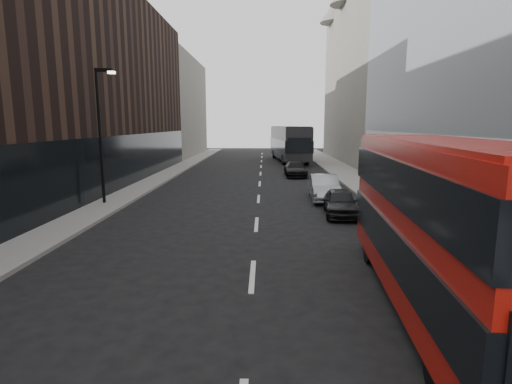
# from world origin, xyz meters

# --- Properties ---
(sidewalk_right) EXTENTS (3.00, 80.00, 0.15)m
(sidewalk_right) POSITION_xyz_m (7.50, 25.00, 0.07)
(sidewalk_right) COLOR slate
(sidewalk_right) RESTS_ON ground
(sidewalk_left) EXTENTS (2.00, 80.00, 0.15)m
(sidewalk_left) POSITION_xyz_m (-8.00, 25.00, 0.07)
(sidewalk_left) COLOR slate
(sidewalk_left) RESTS_ON ground
(building_modern_block) EXTENTS (5.03, 22.00, 20.00)m
(building_modern_block) POSITION_xyz_m (11.47, 21.00, 9.90)
(building_modern_block) COLOR #9CA2A6
(building_modern_block) RESTS_ON ground
(building_victorian) EXTENTS (6.50, 24.00, 21.00)m
(building_victorian) POSITION_xyz_m (11.38, 44.00, 9.66)
(building_victorian) COLOR slate
(building_victorian) RESTS_ON ground
(building_left_mid) EXTENTS (5.00, 24.00, 14.00)m
(building_left_mid) POSITION_xyz_m (-11.50, 30.00, 7.00)
(building_left_mid) COLOR black
(building_left_mid) RESTS_ON ground
(building_left_far) EXTENTS (5.00, 20.00, 13.00)m
(building_left_far) POSITION_xyz_m (-11.50, 52.00, 6.50)
(building_left_far) COLOR slate
(building_left_far) RESTS_ON ground
(street_lamp) EXTENTS (1.06, 0.22, 7.00)m
(street_lamp) POSITION_xyz_m (-8.22, 18.00, 4.18)
(street_lamp) COLOR black
(street_lamp) RESTS_ON sidewalk_left
(red_bus) EXTENTS (3.13, 10.02, 3.99)m
(red_bus) POSITION_xyz_m (4.38, 6.00, 2.21)
(red_bus) COLOR #A9120A
(red_bus) RESTS_ON ground
(grey_bus) EXTENTS (4.23, 12.84, 4.07)m
(grey_bus) POSITION_xyz_m (3.25, 44.00, 2.18)
(grey_bus) COLOR black
(grey_bus) RESTS_ON ground
(car_a) EXTENTS (1.83, 3.86, 1.27)m
(car_a) POSITION_xyz_m (3.99, 15.86, 0.64)
(car_a) COLOR black
(car_a) RESTS_ON ground
(car_b) EXTENTS (1.68, 4.41, 1.44)m
(car_b) POSITION_xyz_m (3.79, 19.84, 0.72)
(car_b) COLOR #95999D
(car_b) RESTS_ON ground
(car_c) EXTENTS (1.81, 4.27, 1.23)m
(car_c) POSITION_xyz_m (2.93, 30.31, 0.61)
(car_c) COLOR black
(car_c) RESTS_ON ground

